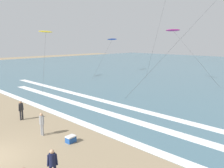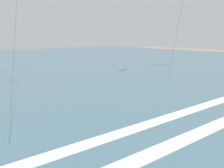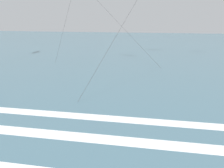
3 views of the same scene
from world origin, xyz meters
TOP-DOWN VIEW (x-y plane):
  - wave_foam_mid_break at (-0.54, 10.46)m, footprint 37.00×0.99m
  - wave_foam_outer_break at (1.62, 13.18)m, footprint 52.27×0.95m

SIDE VIEW (x-z plane):
  - wave_foam_mid_break at x=-0.54m, z-range 0.01..0.02m
  - wave_foam_outer_break at x=1.62m, z-range 0.01..0.02m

